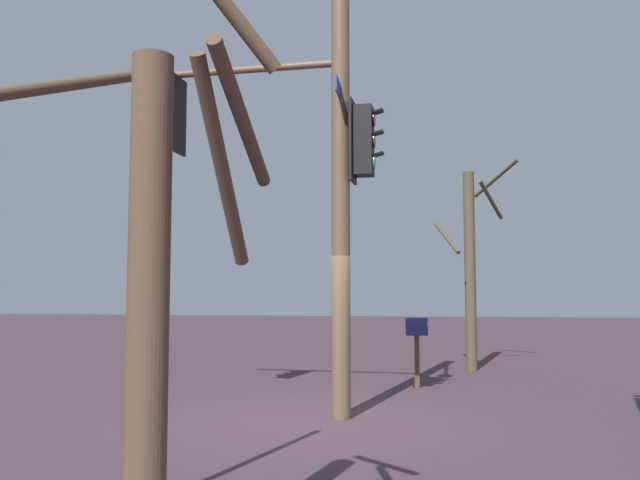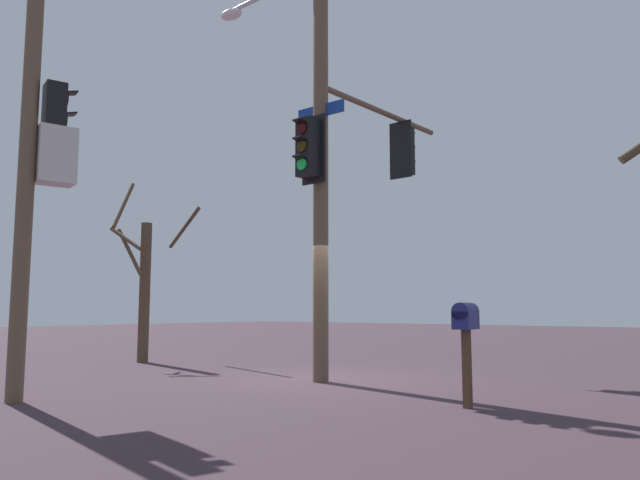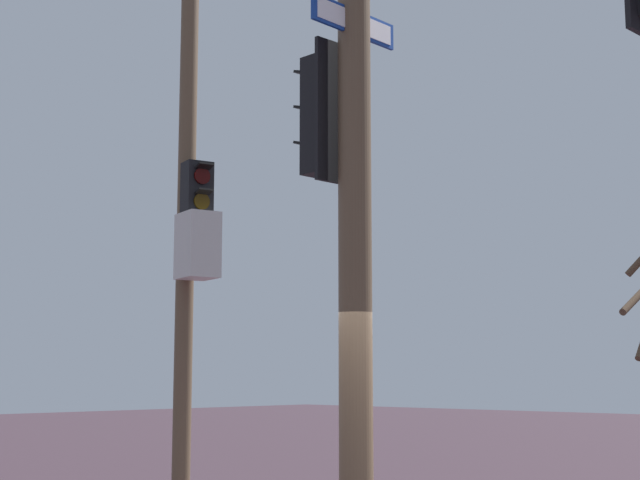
{
  "view_description": "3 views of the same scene",
  "coord_description": "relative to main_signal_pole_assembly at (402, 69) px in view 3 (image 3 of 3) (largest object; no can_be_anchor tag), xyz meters",
  "views": [
    {
      "loc": [
        -9.74,
        -1.73,
        1.96
      ],
      "look_at": [
        0.08,
        -0.05,
        2.74
      ],
      "focal_mm": 36.23,
      "sensor_mm": 36.0,
      "label": 1
    },
    {
      "loc": [
        7.34,
        -9.21,
        1.32
      ],
      "look_at": [
        0.63,
        -0.87,
        2.54
      ],
      "focal_mm": 34.27,
      "sensor_mm": 36.0,
      "label": 2
    },
    {
      "loc": [
        6.45,
        5.08,
        1.97
      ],
      "look_at": [
        0.68,
        -0.35,
        3.08
      ],
      "focal_mm": 53.86,
      "sensor_mm": 36.0,
      "label": 3
    }
  ],
  "objects": [
    {
      "name": "main_signal_pole_assembly",
      "position": [
        0.0,
        0.0,
        0.0
      ],
      "size": [
        3.52,
        4.82,
        8.36
      ],
      "rotation": [
        0.0,
        0.0,
        1.53
      ],
      "color": "brown",
      "rests_on": "ground"
    },
    {
      "name": "secondary_pole_assembly",
      "position": [
        -1.7,
        -4.96,
        -0.89
      ],
      "size": [
        0.56,
        0.83,
        7.18
      ],
      "rotation": [
        0.0,
        0.0,
        1.31
      ],
      "color": "brown",
      "rests_on": "ground"
    }
  ]
}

